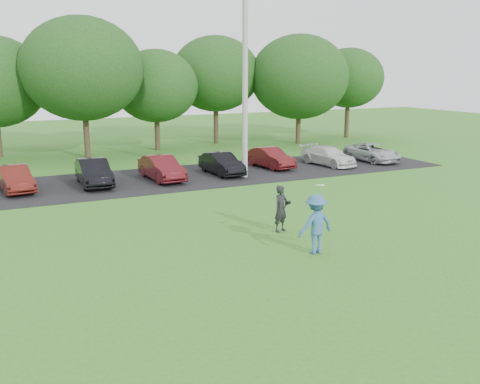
# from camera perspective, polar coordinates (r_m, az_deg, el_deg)

# --- Properties ---
(ground) EXTENTS (100.00, 100.00, 0.00)m
(ground) POSITION_cam_1_polar(r_m,az_deg,el_deg) (15.81, 5.53, -7.16)
(ground) COLOR #317220
(ground) RESTS_ON ground
(parking_lot) EXTENTS (32.00, 6.50, 0.03)m
(parking_lot) POSITION_cam_1_polar(r_m,az_deg,el_deg) (27.35, -8.63, 1.37)
(parking_lot) COLOR black
(parking_lot) RESTS_ON ground
(utility_pole) EXTENTS (0.28, 0.28, 10.47)m
(utility_pole) POSITION_cam_1_polar(r_m,az_deg,el_deg) (27.04, 0.54, 12.52)
(utility_pole) COLOR #999994
(utility_pole) RESTS_ON ground
(frisbee_player) EXTENTS (1.22, 0.77, 2.15)m
(frisbee_player) POSITION_cam_1_polar(r_m,az_deg,el_deg) (16.14, 8.07, -3.40)
(frisbee_player) COLOR #32608D
(frisbee_player) RESTS_ON ground
(camera_bystander) EXTENTS (0.68, 0.56, 1.60)m
(camera_bystander) POSITION_cam_1_polar(r_m,az_deg,el_deg) (18.21, 4.40, -1.78)
(camera_bystander) COLOR black
(camera_bystander) RESTS_ON ground
(parked_cars) EXTENTS (28.69, 4.46, 1.24)m
(parked_cars) POSITION_cam_1_polar(r_m,az_deg,el_deg) (26.93, -9.88, 2.42)
(parked_cars) COLOR silver
(parked_cars) RESTS_ON parking_lot
(tree_row) EXTENTS (42.39, 9.85, 8.64)m
(tree_row) POSITION_cam_1_polar(r_m,az_deg,el_deg) (36.63, -11.18, 11.86)
(tree_row) COLOR #38281C
(tree_row) RESTS_ON ground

